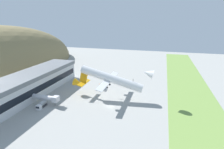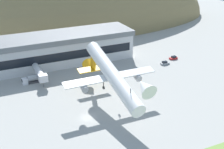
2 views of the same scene
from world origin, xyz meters
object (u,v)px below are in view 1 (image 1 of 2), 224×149
Objects in this scene: jetway_0 at (47,98)px; fuel_truck at (42,105)px; service_car_0 at (94,72)px; terminal_building at (17,89)px; traffic_cone_0 at (99,84)px; cargo_airplane at (110,79)px; service_car_1 at (95,75)px.

fuel_truck is (-3.78, 0.69, -2.48)m from jetway_0.
service_car_0 is 68.09m from fuel_truck.
terminal_building is 24.92× the size of service_car_0.
fuel_truck is 44.79m from traffic_cone_0.
cargo_airplane is at bearing -67.70° from terminal_building.
service_car_1 is at bearing -21.43° from terminal_building.
fuel_truck is (-21.72, 30.70, -10.23)m from cargo_airplane.
jetway_0 is at bearing -10.30° from fuel_truck.
traffic_cone_0 is (-26.54, -14.62, -0.35)m from service_car_0.
service_car_1 is (-7.57, -3.93, 0.00)m from service_car_0.
service_car_0 is 6.85× the size of traffic_cone_0.
cargo_airplane reaches higher than jetway_0.
fuel_truck reaches higher than service_car_1.
jetway_0 is 26.79× the size of traffic_cone_0.
service_car_0 is 0.96× the size of service_car_1.
jetway_0 is 3.76× the size of service_car_1.
service_car_1 is at bearing -5.75° from fuel_truck.
traffic_cone_0 is at bearing -22.01° from fuel_truck.
cargo_airplane is 26.77m from traffic_cone_0.
service_car_1 is at bearing -152.55° from service_car_0.
cargo_airplane is 38.97m from fuel_truck.
traffic_cone_0 is (41.51, -16.78, -1.23)m from fuel_truck.
terminal_building is 6.38× the size of jetway_0.
terminal_building is at bearing 139.48° from traffic_cone_0.
jetway_0 is 2.28× the size of fuel_truck.
service_car_0 is at bearing -1.31° from jetway_0.
terminal_building is at bearing 95.00° from jetway_0.
cargo_airplane is at bearing -148.36° from service_car_0.
jetway_0 is (1.53, -17.45, -3.75)m from terminal_building.
cargo_airplane is at bearing -54.72° from fuel_truck.
terminal_building is 23.97× the size of service_car_1.
service_car_1 is at bearing -5.44° from jetway_0.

